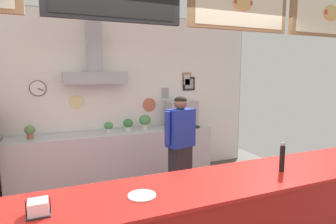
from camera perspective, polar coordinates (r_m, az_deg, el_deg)
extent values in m
cube|color=#9E9E99|center=(5.31, -10.95, 2.99)|extent=(5.60, 0.12, 2.99)
cube|color=white|center=(5.24, -10.80, 2.94)|extent=(5.56, 0.01, 2.95)
cylinder|color=black|center=(5.10, -24.81, 4.38)|extent=(0.26, 0.02, 0.26)
cylinder|color=white|center=(5.09, -24.81, 4.37)|extent=(0.24, 0.01, 0.24)
cube|color=black|center=(5.08, -24.35, 4.17)|extent=(0.09, 0.01, 0.05)
cylinder|color=beige|center=(5.13, -18.02, 1.93)|extent=(0.24, 0.02, 0.24)
cylinder|color=#C1664C|center=(5.43, -3.80, 1.47)|extent=(0.26, 0.02, 0.26)
cube|color=#997047|center=(5.71, 3.79, 6.52)|extent=(0.19, 0.02, 0.29)
cube|color=#BDBDBD|center=(5.70, 3.84, 6.51)|extent=(0.14, 0.01, 0.21)
cube|color=white|center=(5.52, -0.61, 3.84)|extent=(0.20, 0.02, 0.28)
cube|color=#959595|center=(5.51, -0.57, 3.83)|extent=(0.15, 0.01, 0.20)
cube|color=black|center=(5.73, 4.23, 5.72)|extent=(0.26, 0.02, 0.27)
cube|color=gray|center=(5.73, 4.28, 5.71)|extent=(0.19, 0.01, 0.19)
cube|color=#A3A5AD|center=(5.00, -14.43, 6.68)|extent=(1.05, 0.35, 0.20)
cube|color=#A3A5AD|center=(5.07, -14.76, 13.42)|extent=(0.24, 0.24, 0.99)
cube|color=olive|center=(2.91, 14.36, 20.27)|extent=(1.09, 0.05, 0.47)
cube|color=beige|center=(2.89, 14.72, 20.36)|extent=(0.98, 0.01, 0.41)
ellipsoid|color=#DBAD60|center=(2.88, 14.88, 20.62)|extent=(0.21, 0.04, 0.15)
cube|color=#B74233|center=(2.87, 14.99, 20.65)|extent=(0.20, 0.01, 0.04)
cube|color=olive|center=(3.73, 29.64, 16.70)|extent=(1.09, 0.05, 0.47)
cube|color=#F2E5C6|center=(3.71, 29.99, 16.72)|extent=(0.98, 0.01, 0.41)
ellipsoid|color=#DBAD60|center=(3.71, 30.16, 16.91)|extent=(0.24, 0.04, 0.16)
cube|color=#B74233|center=(3.70, 30.26, 16.92)|extent=(0.22, 0.01, 0.04)
cube|color=red|center=(2.41, 6.56, -14.53)|extent=(4.53, 0.71, 0.03)
cube|color=#B7BABF|center=(5.10, -10.39, -9.04)|extent=(3.46, 0.64, 0.93)
cube|color=#929499|center=(5.19, -10.31, -12.17)|extent=(3.28, 0.59, 0.02)
cube|color=#232328|center=(4.11, 2.46, -13.15)|extent=(0.32, 0.26, 0.92)
cube|color=#1E339E|center=(3.91, 2.53, -3.23)|extent=(0.42, 0.31, 0.52)
cylinder|color=#1E339E|center=(4.06, 4.99, -2.48)|extent=(0.08, 0.08, 0.45)
cylinder|color=#1E339E|center=(3.77, -0.12, -3.24)|extent=(0.08, 0.08, 0.45)
sphere|color=brown|center=(3.86, 2.56, 1.80)|extent=(0.18, 0.18, 0.18)
ellipsoid|color=black|center=(3.86, 2.56, 2.41)|extent=(0.17, 0.17, 0.10)
cube|color=#A3A5AD|center=(5.33, 2.68, -0.35)|extent=(0.55, 0.37, 0.49)
cylinder|color=#4C4C51|center=(5.10, 2.61, -1.02)|extent=(0.06, 0.06, 0.06)
cube|color=black|center=(5.17, 3.75, -3.18)|extent=(0.50, 0.10, 0.04)
sphere|color=black|center=(5.21, 5.31, 0.53)|extent=(0.04, 0.04, 0.04)
cylinder|color=beige|center=(5.11, -4.67, -2.98)|extent=(0.11, 0.11, 0.10)
ellipsoid|color=#47894C|center=(5.09, -4.69, -1.62)|extent=(0.21, 0.21, 0.19)
cylinder|color=beige|center=(4.93, -11.91, -3.71)|extent=(0.10, 0.10, 0.07)
ellipsoid|color=#47894C|center=(4.92, -11.93, -2.71)|extent=(0.15, 0.15, 0.14)
cylinder|color=#9E563D|center=(4.87, -26.08, -4.38)|extent=(0.10, 0.10, 0.08)
ellipsoid|color=#5B844C|center=(4.86, -26.15, -3.25)|extent=(0.16, 0.16, 0.14)
cylinder|color=beige|center=(5.03, -8.06, -3.37)|extent=(0.13, 0.13, 0.07)
ellipsoid|color=#387A3D|center=(5.01, -8.08, -2.28)|extent=(0.18, 0.18, 0.16)
cylinder|color=black|center=(2.82, 22.07, -8.75)|extent=(0.05, 0.05, 0.24)
sphere|color=gray|center=(2.79, 22.21, -6.06)|extent=(0.04, 0.04, 0.04)
cylinder|color=white|center=(2.17, -5.31, -16.47)|extent=(0.21, 0.21, 0.01)
cube|color=#262628|center=(2.09, -24.68, -18.20)|extent=(0.14, 0.14, 0.01)
cylinder|color=#262628|center=(2.08, -26.80, -17.03)|extent=(0.01, 0.01, 0.11)
cylinder|color=#262628|center=(2.07, -22.71, -16.87)|extent=(0.01, 0.01, 0.11)
cube|color=white|center=(2.08, -24.75, -17.10)|extent=(0.12, 0.12, 0.09)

